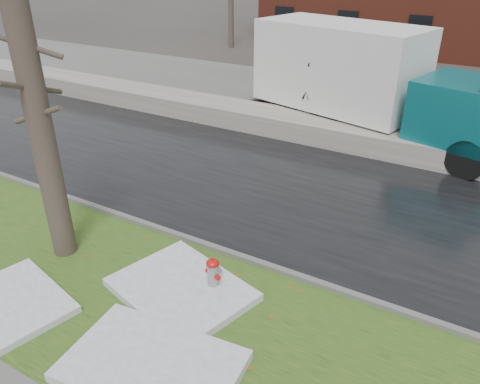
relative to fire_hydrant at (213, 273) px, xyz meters
The scene contains 13 objects.
ground 1.11m from the fire_hydrant, 168.22° to the left, with size 120.00×120.00×0.00m, color #47423D.
verge 1.50m from the fire_hydrant, 133.46° to the right, with size 60.00×4.50×0.04m, color #254617.
road 4.83m from the fire_hydrant, 101.87° to the left, with size 60.00×7.00×0.03m, color black.
parking_lot 13.25m from the fire_hydrant, 94.28° to the left, with size 60.00×9.00×0.03m, color slate.
curb 1.61m from the fire_hydrant, 129.35° to the left, with size 60.00×0.15×0.14m, color slate.
snowbank 8.96m from the fire_hydrant, 96.34° to the left, with size 60.00×1.60×0.75m, color #AAA69B.
fire_hydrant is the anchor object (origin of this frame).
tree 4.58m from the fire_hydrant, behind, with size 1.29×1.53×6.23m.
box_truck 10.38m from the fire_hydrant, 90.95° to the left, with size 11.48×4.87×3.80m.
worker 9.80m from the fire_hydrant, 102.12° to the left, with size 0.68×0.45×1.87m, color black.
snow_patch_near 0.73m from the fire_hydrant, 143.42° to the right, with size 2.60×2.00×0.16m, color white.
snow_patch_far 3.85m from the fire_hydrant, 143.21° to the right, with size 2.20×1.60×0.14m, color white.
snow_patch_side 2.21m from the fire_hydrant, 84.16° to the right, with size 2.80×1.80×0.18m, color white.
Camera 1 is at (5.15, -6.32, 6.15)m, focal length 35.00 mm.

